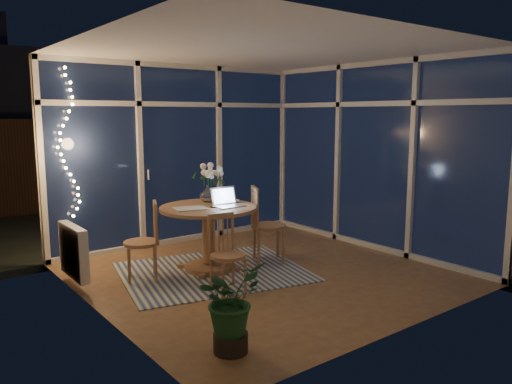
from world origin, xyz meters
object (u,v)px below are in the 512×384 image
Objects in this scene: chair_right at (269,224)px; laptop at (229,197)px; dining_table at (208,239)px; chair_left at (141,241)px; flower_vase at (208,194)px; chair_front at (228,254)px; potted_plant at (230,307)px.

chair_right is 2.96× the size of laptop.
dining_table is 1.27× the size of chair_left.
dining_table is 0.82m from chair_right.
chair_left is 1.06m from flower_vase.
laptop is at bearing 94.90° from chair_left.
chair_front is at bearing 53.72° from chair_left.
chair_left is (-0.79, 0.17, 0.06)m from dining_table.
dining_table is 1.36× the size of chair_front.
chair_left is 1.62m from chair_right.
chair_right is at bearing -36.21° from flower_vase.
chair_front is (0.55, -0.94, -0.03)m from chair_left.
chair_front is 2.52× the size of laptop.
flower_vase reaches higher than potted_plant.
flower_vase is at bearing 94.38° from laptop.
chair_left reaches higher than potted_plant.
potted_plant is at bearing -123.03° from laptop.
flower_vase reaches higher than chair_front.
chair_right is 4.77× the size of flower_vase.
potted_plant is (-0.99, -1.91, -0.02)m from dining_table.
chair_right reaches higher than potted_plant.
flower_vase is (0.17, 0.27, 0.50)m from dining_table.
dining_table is 2.16m from potted_plant.
flower_vase reaches higher than dining_table.
laptop reaches higher than chair_front.
flower_vase is at bearing 119.79° from chair_left.
dining_table is at bearing 78.08° from chair_front.
chair_right and flower_vase have the same top height.
chair_right reaches higher than chair_left.
laptop is (0.44, 0.61, 0.49)m from chair_front.
chair_left is at bearing 162.62° from laptop.
laptop is at bearing -40.12° from dining_table.
laptop is (-0.60, 0.02, 0.41)m from chair_right.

